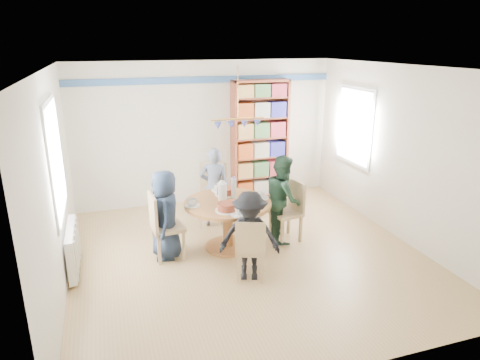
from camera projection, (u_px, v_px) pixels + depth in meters
name	position (u px, v px, depth m)	size (l,w,h in m)	color
ground	(248.00, 255.00, 6.34)	(5.00, 5.00, 0.00)	tan
room_shell	(214.00, 136.00, 6.54)	(5.00, 5.00, 5.00)	white
radiator	(73.00, 248.00, 5.79)	(0.12, 1.00, 0.60)	silver
dining_table	(228.00, 214.00, 6.41)	(1.30, 1.30, 0.75)	#975A31
chair_left	(162.00, 223.00, 6.10)	(0.47, 0.47, 0.99)	tan
chair_right	(290.00, 208.00, 6.72)	(0.48, 0.48, 0.96)	tan
chair_far	(213.00, 191.00, 7.33)	(0.59, 0.59, 1.05)	tan
chair_near	(250.00, 247.00, 5.54)	(0.49, 0.49, 0.87)	tan
person_left	(165.00, 215.00, 6.11)	(0.64, 0.42, 1.32)	#182335
person_right	(283.00, 198.00, 6.67)	(0.67, 0.52, 1.37)	black
person_far	(214.00, 187.00, 7.21)	(0.50, 0.33, 1.36)	gray
person_near	(250.00, 236.00, 5.55)	(0.79, 0.45, 1.22)	black
bookshelf	(260.00, 141.00, 8.40)	(1.11, 0.33, 2.34)	brown
tableware	(225.00, 197.00, 6.34)	(1.29, 1.29, 0.34)	white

